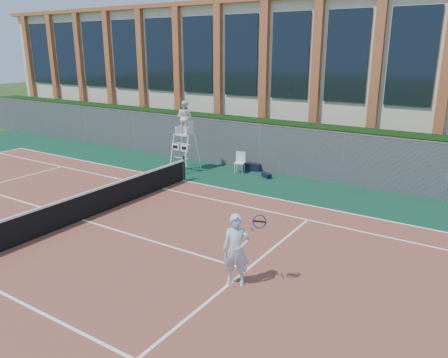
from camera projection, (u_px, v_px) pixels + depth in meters
The scene contains 12 objects.
ground at pixel (82, 221), 14.71m from camera, with size 120.00×120.00×0.00m, color #233814.
apron at pixel (105, 212), 15.51m from camera, with size 36.00×20.00×0.01m, color #0C3721.
tennis_court at pixel (82, 220), 14.70m from camera, with size 23.77×10.97×0.02m, color brown.
tennis_net at pixel (81, 206), 14.55m from camera, with size 0.10×11.30×1.10m.
fence at pixel (224, 143), 21.48m from camera, with size 40.00×0.06×2.20m, color #595E60, non-canonical shape.
hedge at pixel (236, 139), 22.45m from camera, with size 40.00×1.40×2.20m, color black.
building at pixel (301, 72), 27.98m from camera, with size 45.00×10.60×8.22m.
umpire_chair at pixel (185, 119), 20.21m from camera, with size 0.93×1.43×3.32m.
plastic_chair at pixel (240, 160), 20.31m from camera, with size 0.55×0.55×0.96m.
sports_bag_near at pixel (252, 167), 20.69m from camera, with size 0.81×0.32×0.35m, color black.
sports_bag_far at pixel (267, 175), 19.57m from camera, with size 0.52×0.23×0.21m, color black.
tennis_player at pixel (236, 250), 10.44m from camera, with size 1.06×0.79×1.82m.
Camera 1 is at (11.43, -8.92, 5.56)m, focal length 35.00 mm.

